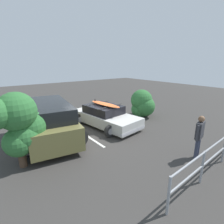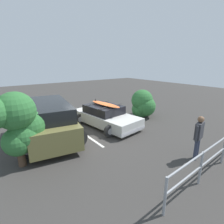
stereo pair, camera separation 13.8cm
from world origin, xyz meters
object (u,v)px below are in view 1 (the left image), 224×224
at_px(suv_car, 48,121).
at_px(sedan_car, 105,116).
at_px(bush_near_left, 143,104).
at_px(person_bystander, 199,133).
at_px(bush_near_right, 19,125).

bearing_deg(suv_car, sedan_car, 179.14).
bearing_deg(bush_near_left, person_bystander, 65.17).
bearing_deg(sedan_car, bush_near_left, 178.06).
xyz_separation_m(bush_near_left, bush_near_right, (7.54, 1.41, 0.69)).
xyz_separation_m(person_bystander, bush_near_right, (5.28, -3.47, 0.50)).
xyz_separation_m(suv_car, bush_near_left, (-6.11, 0.15, -0.11)).
xyz_separation_m(sedan_car, suv_car, (3.14, -0.05, 0.36)).
height_order(sedan_car, suv_car, suv_car).
bearing_deg(person_bystander, bush_near_left, -114.83).
relative_size(sedan_car, suv_car, 0.89).
bearing_deg(suv_car, bush_near_right, 47.50).
bearing_deg(bush_near_right, bush_near_left, -169.37).
height_order(bush_near_left, bush_near_right, bush_near_right).
height_order(suv_car, person_bystander, suv_car).
xyz_separation_m(sedan_car, person_bystander, (-0.71, 4.98, 0.45)).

